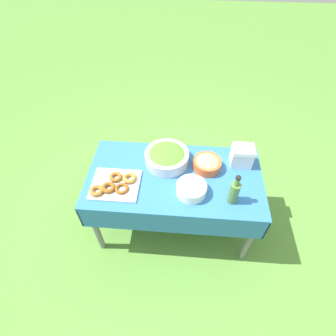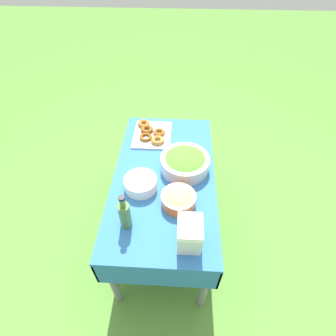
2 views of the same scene
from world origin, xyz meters
name	(u,v)px [view 1 (image 1 of 2)]	position (x,y,z in m)	size (l,w,h in m)	color
ground_plane	(173,222)	(0.00, 0.00, 0.00)	(14.00, 14.00, 0.00)	#568C38
picnic_table	(174,184)	(0.00, 0.00, 0.60)	(1.37, 0.72, 0.70)	#2D6BB2
salad_bowl	(167,157)	(-0.07, 0.14, 0.77)	(0.35, 0.35, 0.12)	silver
pasta_bowl	(207,163)	(0.25, 0.11, 0.75)	(0.22, 0.22, 0.10)	#E05B28
donut_platter	(115,184)	(-0.44, -0.13, 0.72)	(0.36, 0.31, 0.05)	silver
plate_stack	(191,189)	(0.13, -0.15, 0.74)	(0.22, 0.22, 0.08)	white
olive_oil_bottle	(234,192)	(0.42, -0.20, 0.80)	(0.07, 0.07, 0.26)	#4C7238
cooler_box	(242,156)	(0.52, 0.17, 0.79)	(0.17, 0.14, 0.18)	silver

